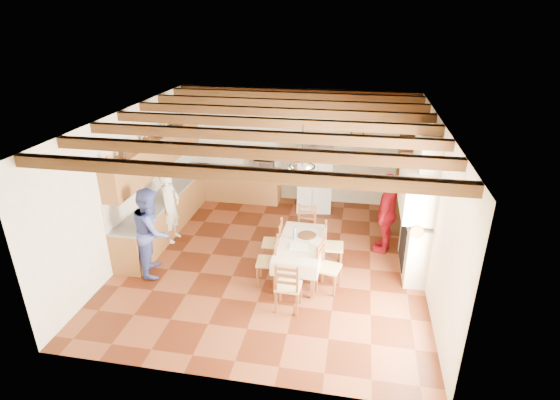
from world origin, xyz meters
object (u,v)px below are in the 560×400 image
object	(u,v)px
dining_table	(300,246)
chair_right_far	(333,246)
hutch	(406,179)
microwave	(264,165)
chair_left_near	(268,261)
chair_end_far	(305,228)
chair_right_near	(329,267)
person_woman_blue	(152,231)
person_woman_red	(387,213)
refrigerator	(314,178)
person_man	(170,206)
chair_left_far	(272,242)
chair_end_near	(288,285)

from	to	relation	value
dining_table	chair_right_far	world-z (taller)	chair_right_far
hutch	microwave	size ratio (longest dim) A/B	4.62
chair_left_near	chair_end_far	world-z (taller)	same
hutch	chair_right_near	xyz separation A→B (m)	(-1.54, -2.99, -0.69)
chair_right_far	person_woman_blue	size ratio (longest dim) A/B	0.54
person_woman_red	microwave	bearing A→B (deg)	-107.69
hutch	chair_end_far	world-z (taller)	hutch
refrigerator	chair_right_near	xyz separation A→B (m)	(0.66, -3.53, -0.38)
refrigerator	dining_table	bearing A→B (deg)	-95.54
chair_end_far	person_woman_blue	bearing A→B (deg)	-148.33
refrigerator	microwave	distance (m)	1.39
dining_table	person_man	distance (m)	3.16
chair_end_far	hutch	bearing A→B (deg)	40.60
dining_table	person_woman_red	world-z (taller)	person_woman_red
chair_left_far	microwave	distance (m)	3.19
chair_left_far	person_man	world-z (taller)	person_man
dining_table	chair_right_near	world-z (taller)	chair_right_near
chair_left_near	chair_right_near	size ratio (longest dim) A/B	1.00
refrigerator	chair_right_far	bearing A→B (deg)	-82.84
person_man	microwave	distance (m)	2.94
chair_right_near	refrigerator	bearing A→B (deg)	23.62
refrigerator	hutch	distance (m)	2.29
dining_table	person_man	bearing A→B (deg)	163.50
refrigerator	chair_end_far	xyz separation A→B (m)	(0.04, -2.08, -0.38)
person_woman_blue	microwave	bearing A→B (deg)	-38.69
refrigerator	person_woman_blue	distance (m)	4.46
hutch	person_woman_red	xyz separation A→B (m)	(-0.47, -1.32, -0.29)
hutch	person_woman_blue	size ratio (longest dim) A/B	1.32
chair_left_near	person_woman_blue	bearing A→B (deg)	-94.65
chair_left_near	person_woman_red	bearing A→B (deg)	122.73
hutch	chair_left_far	world-z (taller)	hutch
chair_left_near	person_woman_blue	distance (m)	2.32
dining_table	chair_right_far	xyz separation A→B (m)	(0.61, 0.40, -0.16)
person_woman_blue	hutch	bearing A→B (deg)	-77.18
chair_left_far	person_man	size ratio (longest dim) A/B	0.58
person_woman_red	hutch	bearing A→B (deg)	176.74
chair_left_far	person_man	bearing A→B (deg)	-108.40
chair_end_near	microwave	distance (m)	4.70
dining_table	chair_left_near	world-z (taller)	chair_left_near
chair_end_near	microwave	size ratio (longest dim) A/B	1.90
person_woman_blue	refrigerator	bearing A→B (deg)	-56.36
chair_right_far	hutch	bearing A→B (deg)	-36.73
chair_left_far	person_woman_blue	size ratio (longest dim) A/B	0.54
chair_left_near	hutch	bearing A→B (deg)	133.81
chair_right_far	chair_end_near	size ratio (longest dim) A/B	1.00
chair_left_far	chair_right_near	bearing A→B (deg)	53.37
chair_right_far	person_woman_blue	world-z (taller)	person_woman_blue
hutch	chair_right_far	world-z (taller)	hutch
person_woman_blue	person_woman_red	size ratio (longest dim) A/B	1.00
chair_end_near	person_man	bearing A→B (deg)	-31.82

